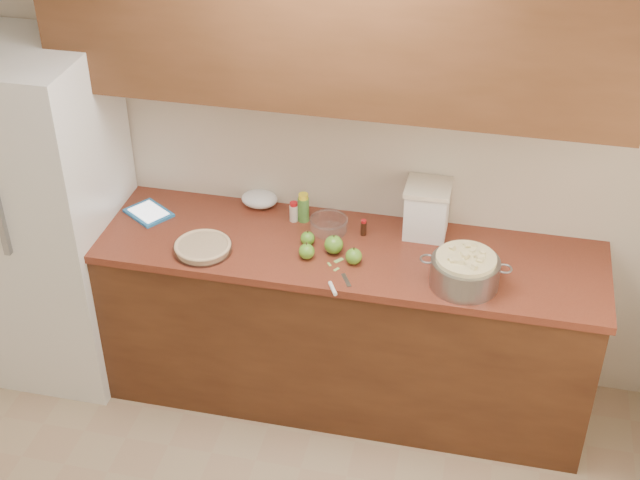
% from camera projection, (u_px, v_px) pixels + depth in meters
% --- Properties ---
extents(room_shell, '(3.60, 3.60, 3.60)m').
position_uv_depth(room_shell, '(229.00, 402.00, 2.83)').
color(room_shell, tan).
rests_on(room_shell, ground).
extents(counter_run, '(2.64, 0.68, 0.92)m').
position_uv_depth(counter_run, '(326.00, 320.00, 4.50)').
color(counter_run, '#552E17').
rests_on(counter_run, ground).
extents(upper_cabinets, '(2.60, 0.34, 0.70)m').
position_uv_depth(upper_cabinets, '(335.00, 26.00, 3.79)').
color(upper_cabinets, brown).
rests_on(upper_cabinets, room_shell).
extents(fridge, '(0.70, 0.70, 1.80)m').
position_uv_depth(fridge, '(46.00, 217.00, 4.48)').
color(fridge, white).
rests_on(fridge, ground).
extents(pie, '(0.28, 0.28, 0.04)m').
position_uv_depth(pie, '(203.00, 247.00, 4.19)').
color(pie, silver).
rests_on(pie, counter_run).
extents(colander, '(0.41, 0.31, 0.15)m').
position_uv_depth(colander, '(465.00, 271.00, 3.94)').
color(colander, gray).
rests_on(colander, counter_run).
extents(flour_canister, '(0.22, 0.22, 0.27)m').
position_uv_depth(flour_canister, '(427.00, 209.00, 4.26)').
color(flour_canister, white).
rests_on(flour_canister, counter_run).
extents(tablet, '(0.27, 0.26, 0.02)m').
position_uv_depth(tablet, '(149.00, 213.00, 4.46)').
color(tablet, '#2677BA').
rests_on(tablet, counter_run).
extents(paring_knife, '(0.11, 0.18, 0.02)m').
position_uv_depth(paring_knife, '(335.00, 287.00, 3.95)').
color(paring_knife, gray).
rests_on(paring_knife, counter_run).
extents(lemon_bottle, '(0.06, 0.06, 0.15)m').
position_uv_depth(lemon_bottle, '(303.00, 208.00, 4.38)').
color(lemon_bottle, '#4C8C38').
rests_on(lemon_bottle, counter_run).
extents(cinnamon_shaker, '(0.04, 0.04, 0.11)m').
position_uv_depth(cinnamon_shaker, '(294.00, 212.00, 4.39)').
color(cinnamon_shaker, beige).
rests_on(cinnamon_shaker, counter_run).
extents(vanilla_bottle, '(0.03, 0.03, 0.08)m').
position_uv_depth(vanilla_bottle, '(364.00, 228.00, 4.29)').
color(vanilla_bottle, black).
rests_on(vanilla_bottle, counter_run).
extents(mixing_bowl, '(0.19, 0.19, 0.07)m').
position_uv_depth(mixing_bowl, '(329.00, 224.00, 4.32)').
color(mixing_bowl, silver).
rests_on(mixing_bowl, counter_run).
extents(paper_towel, '(0.23, 0.21, 0.08)m').
position_uv_depth(paper_towel, '(260.00, 199.00, 4.52)').
color(paper_towel, white).
rests_on(paper_towel, counter_run).
extents(apple_left, '(0.07, 0.07, 0.08)m').
position_uv_depth(apple_left, '(308.00, 239.00, 4.23)').
color(apple_left, '#599727').
rests_on(apple_left, counter_run).
extents(apple_center, '(0.09, 0.09, 0.10)m').
position_uv_depth(apple_center, '(334.00, 245.00, 4.16)').
color(apple_center, '#599727').
rests_on(apple_center, counter_run).
extents(apple_front, '(0.08, 0.08, 0.09)m').
position_uv_depth(apple_front, '(307.00, 251.00, 4.13)').
color(apple_front, '#599727').
rests_on(apple_front, counter_run).
extents(apple_extra, '(0.08, 0.08, 0.09)m').
position_uv_depth(apple_extra, '(354.00, 256.00, 4.10)').
color(apple_extra, '#599727').
rests_on(apple_extra, counter_run).
extents(peel_a, '(0.05, 0.05, 0.00)m').
position_uv_depth(peel_a, '(339.00, 260.00, 4.13)').
color(peel_a, '#93C35F').
rests_on(peel_a, counter_run).
extents(peel_b, '(0.03, 0.03, 0.00)m').
position_uv_depth(peel_b, '(336.00, 269.00, 4.08)').
color(peel_b, '#93C35F').
rests_on(peel_b, counter_run).
extents(peel_c, '(0.03, 0.03, 0.00)m').
position_uv_depth(peel_c, '(329.00, 264.00, 4.11)').
color(peel_c, '#93C35F').
rests_on(peel_c, counter_run).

